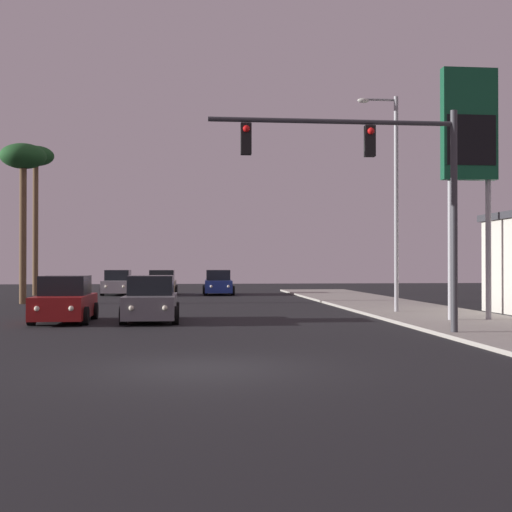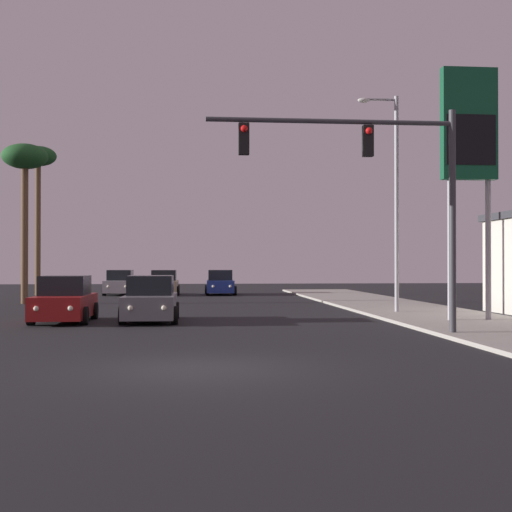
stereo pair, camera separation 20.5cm
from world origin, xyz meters
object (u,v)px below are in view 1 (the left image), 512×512
at_px(car_red, 65,301).
at_px(car_tan, 162,284).
at_px(street_lamp, 393,192).
at_px(car_blue, 218,283).
at_px(car_grey, 151,301).
at_px(gas_station_sign, 469,138).
at_px(palm_tree_far, 36,165).
at_px(car_silver, 118,284).
at_px(traffic_light_mast, 385,174).
at_px(palm_tree_mid, 23,165).

distance_m(car_red, car_tan, 21.96).
bearing_deg(street_lamp, car_blue, 108.06).
relative_size(car_grey, gas_station_sign, 0.48).
bearing_deg(palm_tree_far, street_lamp, -46.45).
xyz_separation_m(car_silver, palm_tree_far, (-5.36, -0.45, 7.88)).
relative_size(street_lamp, palm_tree_far, 0.91).
height_order(car_blue, traffic_light_mast, traffic_light_mast).
xyz_separation_m(car_blue, street_lamp, (6.36, -19.52, 4.36)).
bearing_deg(car_blue, car_grey, 82.82).
xyz_separation_m(car_tan, palm_tree_mid, (-6.97, -9.69, 6.56)).
distance_m(palm_tree_mid, palm_tree_far, 10.18).
bearing_deg(traffic_light_mast, car_red, 148.34).
xyz_separation_m(car_silver, palm_tree_mid, (-3.98, -10.45, 6.56)).
relative_size(traffic_light_mast, palm_tree_mid, 0.87).
distance_m(car_grey, palm_tree_far, 25.01).
bearing_deg(street_lamp, car_grey, -164.95).
bearing_deg(palm_tree_far, car_tan, -2.11).
bearing_deg(street_lamp, palm_tree_mid, 151.08).
xyz_separation_m(car_silver, car_grey, (3.24, -22.57, 0.00)).
height_order(car_tan, palm_tree_mid, palm_tree_mid).
distance_m(gas_station_sign, palm_tree_mid, 23.22).
bearing_deg(car_blue, car_silver, -1.42).
relative_size(car_grey, car_tan, 1.00).
distance_m(traffic_light_mast, street_lamp, 9.32).
relative_size(car_grey, palm_tree_mid, 0.51).
relative_size(car_silver, street_lamp, 0.48).
height_order(car_blue, palm_tree_far, palm_tree_far).
bearing_deg(car_red, gas_station_sign, 173.44).
xyz_separation_m(car_silver, car_blue, (6.78, -0.39, 0.00)).
height_order(traffic_light_mast, palm_tree_far, palm_tree_far).
bearing_deg(car_tan, car_red, 83.58).
bearing_deg(car_red, car_silver, -89.03).
xyz_separation_m(car_blue, traffic_light_mast, (3.45, -28.36, 3.96)).
xyz_separation_m(car_tan, palm_tree_far, (-8.35, 0.31, 7.88)).
bearing_deg(palm_tree_far, car_red, -76.00).
bearing_deg(car_grey, palm_tree_far, -67.85).
bearing_deg(car_grey, car_red, 0.22).
bearing_deg(street_lamp, gas_station_sign, -71.76).
height_order(car_grey, car_tan, same).
height_order(street_lamp, gas_station_sign, same).
bearing_deg(car_silver, gas_station_sign, 121.94).
bearing_deg(palm_tree_far, palm_tree_mid, -82.14).
relative_size(car_red, traffic_light_mast, 0.59).
bearing_deg(car_red, palm_tree_mid, -70.56).
bearing_deg(palm_tree_mid, traffic_light_mast, -52.18).
xyz_separation_m(palm_tree_mid, palm_tree_far, (-1.38, 10.00, 1.32)).
bearing_deg(street_lamp, car_silver, 123.42).
height_order(traffic_light_mast, street_lamp, street_lamp).
distance_m(car_blue, traffic_light_mast, 28.85).
distance_m(car_red, gas_station_sign, 15.70).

